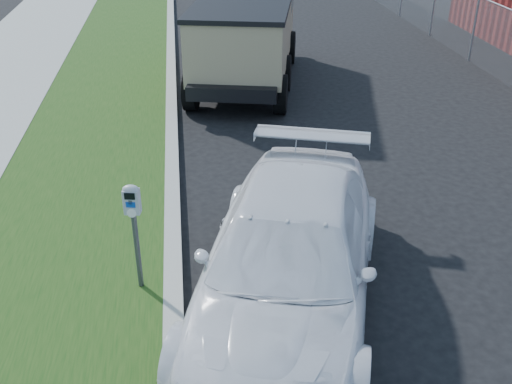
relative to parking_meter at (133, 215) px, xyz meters
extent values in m
plane|color=black|center=(3.01, -0.24, -1.21)|extent=(120.00, 120.00, 0.00)
cube|color=gray|center=(0.41, 1.76, -1.13)|extent=(0.25, 50.00, 0.15)
cube|color=#173C10|center=(-1.19, 1.76, -1.14)|extent=(3.00, 50.00, 0.13)
cylinder|color=gray|center=(9.01, 9.76, -0.31)|extent=(0.06, 0.06, 1.80)
cylinder|color=gray|center=(9.01, 12.76, -0.31)|extent=(0.06, 0.06, 1.80)
cylinder|color=#3F4247|center=(0.00, 0.00, -0.53)|extent=(0.08, 0.08, 1.07)
cube|color=gray|center=(0.00, 0.00, 0.19)|extent=(0.21, 0.16, 0.32)
ellipsoid|color=gray|center=(0.00, 0.00, 0.35)|extent=(0.23, 0.17, 0.12)
cube|color=black|center=(-0.01, -0.07, 0.29)|extent=(0.13, 0.04, 0.09)
cube|color=#0D3998|center=(-0.01, -0.06, 0.18)|extent=(0.12, 0.03, 0.07)
cylinder|color=silver|center=(-0.01, -0.06, 0.06)|extent=(0.12, 0.03, 0.12)
cube|color=#3F4247|center=(-0.01, -0.06, 0.21)|extent=(0.04, 0.01, 0.05)
imported|color=white|center=(1.87, -0.42, -0.46)|extent=(3.56, 5.50, 1.48)
cube|color=black|center=(2.35, 8.52, -0.56)|extent=(3.20, 6.01, 0.31)
cube|color=#8B7B5A|center=(2.81, 10.52, 0.18)|extent=(2.41, 2.04, 1.78)
cube|color=#8B7B5A|center=(2.18, 7.83, 0.18)|extent=(2.93, 4.13, 1.43)
cube|color=black|center=(2.18, 7.83, 0.92)|extent=(3.04, 4.24, 0.11)
cube|color=black|center=(3.00, 11.35, -0.63)|extent=(2.12, 0.61, 0.27)
cylinder|color=black|center=(1.79, 10.67, -0.76)|extent=(0.48, 0.93, 0.89)
cylinder|color=black|center=(3.79, 10.20, -0.76)|extent=(0.48, 0.93, 0.89)
cylinder|color=black|center=(1.24, 8.32, -0.76)|extent=(0.48, 0.93, 0.89)
cylinder|color=black|center=(3.24, 7.86, -0.76)|extent=(0.48, 0.93, 0.89)
cylinder|color=black|center=(0.88, 6.76, -0.76)|extent=(0.48, 0.93, 0.89)
cylinder|color=black|center=(2.88, 6.29, -0.76)|extent=(0.48, 0.93, 0.89)
camera|label=1|loc=(0.69, -6.44, 3.73)|focal=42.00mm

